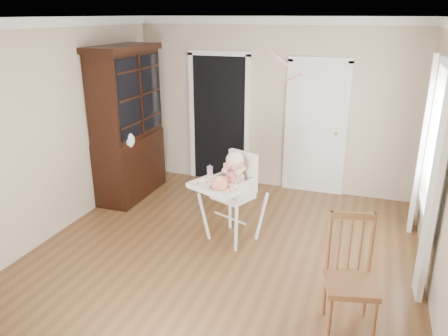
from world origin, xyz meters
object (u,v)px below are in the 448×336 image
(sippy_cup, at_px, (210,172))
(high_chair, at_px, (233,188))
(dining_chair, at_px, (350,279))
(china_cabinet, at_px, (128,124))
(cake, at_px, (220,183))

(sippy_cup, bearing_deg, high_chair, -3.12)
(dining_chair, bearing_deg, sippy_cup, 132.31)
(high_chair, bearing_deg, sippy_cup, -159.84)
(sippy_cup, height_order, china_cabinet, china_cabinet)
(sippy_cup, bearing_deg, cake, -50.83)
(cake, bearing_deg, high_chair, 73.49)
(high_chair, height_order, china_cabinet, china_cabinet)
(sippy_cup, xyz_separation_m, dining_chair, (1.81, -1.25, -0.37))
(sippy_cup, bearing_deg, dining_chair, -34.52)
(high_chair, height_order, sippy_cup, high_chair)
(dining_chair, bearing_deg, cake, 135.43)
(cake, relative_size, sippy_cup, 1.37)
(high_chair, xyz_separation_m, sippy_cup, (-0.31, 0.02, 0.17))
(cake, relative_size, dining_chair, 0.23)
(cake, height_order, dining_chair, dining_chair)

